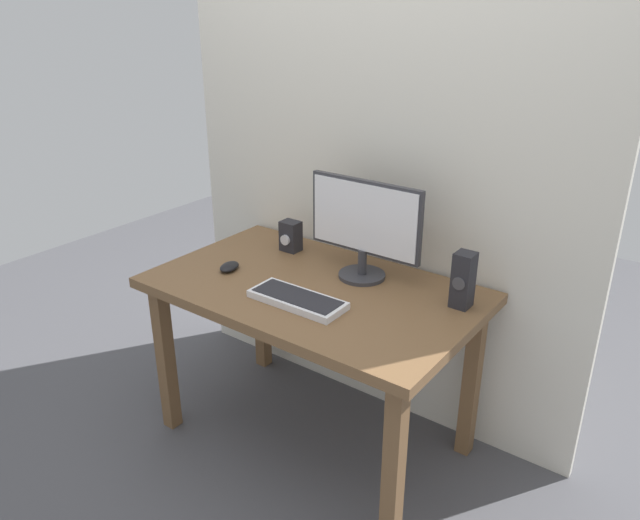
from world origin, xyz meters
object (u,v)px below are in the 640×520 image
keyboard_primary (297,299)px  audio_controller (291,236)px  speaker_right (463,280)px  mouse (229,267)px  desk (313,306)px  monitor (364,225)px

keyboard_primary → audio_controller: (-0.35, 0.39, 0.05)m
audio_controller → speaker_right: bearing=-3.1°
speaker_right → mouse: bearing=-163.3°
keyboard_primary → audio_controller: audio_controller is taller
mouse → desk: bearing=-0.4°
mouse → speaker_right: (0.92, 0.28, 0.09)m
monitor → desk: bearing=-120.0°
desk → keyboard_primary: 0.19m
keyboard_primary → audio_controller: size_ratio=2.73×
monitor → speaker_right: monitor is taller
monitor → keyboard_primary: (-0.07, -0.35, -0.21)m
mouse → audio_controller: (0.07, 0.32, 0.05)m
monitor → audio_controller: bearing=174.3°
monitor → mouse: size_ratio=4.68×
keyboard_primary → speaker_right: size_ratio=1.77×
desk → speaker_right: (0.55, 0.19, 0.20)m
monitor → audio_controller: (-0.42, 0.04, -0.16)m
desk → keyboard_primary: bearing=-74.6°
desk → keyboard_primary: keyboard_primary is taller
audio_controller → monitor: bearing=-5.7°
desk → speaker_right: 0.61m
keyboard_primary → mouse: same height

